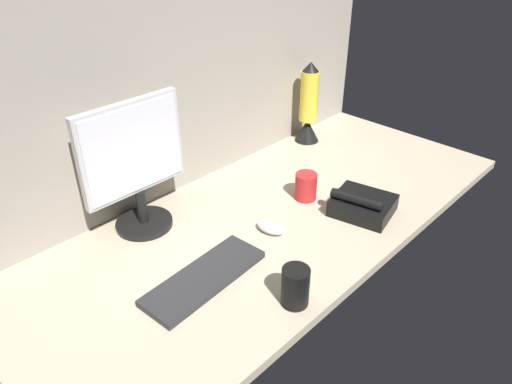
# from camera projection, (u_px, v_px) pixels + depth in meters

# --- Properties ---
(ground_plane) EXTENTS (1.80, 0.80, 0.03)m
(ground_plane) POSITION_uv_depth(u_px,v_px,m) (271.00, 216.00, 1.61)
(ground_plane) COLOR tan
(cubicle_wall_back) EXTENTS (1.80, 0.05, 0.71)m
(cubicle_wall_back) POSITION_uv_depth(u_px,v_px,m) (193.00, 84.00, 1.64)
(cubicle_wall_back) COLOR gray
(cubicle_wall_back) RESTS_ON ground_plane
(monitor) EXTENTS (0.34, 0.18, 0.42)m
(monitor) POSITION_uv_depth(u_px,v_px,m) (134.00, 164.00, 1.43)
(monitor) COLOR black
(monitor) RESTS_ON ground_plane
(keyboard) EXTENTS (0.38, 0.16, 0.02)m
(keyboard) POSITION_uv_depth(u_px,v_px,m) (204.00, 278.00, 1.31)
(keyboard) COLOR #262628
(keyboard) RESTS_ON ground_plane
(mouse) EXTENTS (0.07, 0.10, 0.03)m
(mouse) POSITION_uv_depth(u_px,v_px,m) (271.00, 227.00, 1.50)
(mouse) COLOR silver
(mouse) RESTS_ON ground_plane
(mug_black_travel) EXTENTS (0.07, 0.07, 0.11)m
(mug_black_travel) POSITION_uv_depth(u_px,v_px,m) (295.00, 286.00, 1.22)
(mug_black_travel) COLOR black
(mug_black_travel) RESTS_ON ground_plane
(mug_red_plastic) EXTENTS (0.08, 0.08, 0.10)m
(mug_red_plastic) POSITION_uv_depth(u_px,v_px,m) (306.00, 186.00, 1.66)
(mug_red_plastic) COLOR red
(mug_red_plastic) RESTS_ON ground_plane
(lava_lamp) EXTENTS (0.11, 0.11, 0.34)m
(lava_lamp) POSITION_uv_depth(u_px,v_px,m) (308.00, 109.00, 2.01)
(lava_lamp) COLOR black
(lava_lamp) RESTS_ON ground_plane
(desk_phone) EXTENTS (0.21, 0.22, 0.09)m
(desk_phone) POSITION_uv_depth(u_px,v_px,m) (362.00, 205.00, 1.59)
(desk_phone) COLOR black
(desk_phone) RESTS_ON ground_plane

